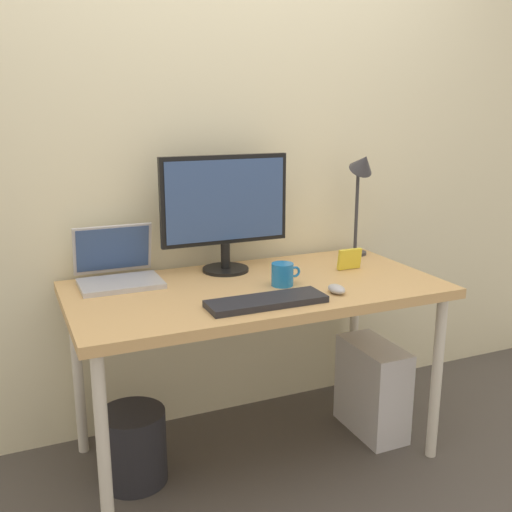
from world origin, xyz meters
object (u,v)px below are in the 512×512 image
at_px(monitor, 225,206).
at_px(keyboard, 266,301).
at_px(laptop, 117,269).
at_px(wastebasket, 133,446).
at_px(coffee_mug, 283,274).
at_px(computer_tower, 372,388).
at_px(desk_lamp, 362,180).
at_px(desk, 256,300).
at_px(mouse, 337,289).
at_px(photo_frame, 349,259).

height_order(monitor, keyboard, monitor).
distance_m(laptop, wastebasket, 0.71).
height_order(monitor, coffee_mug, monitor).
bearing_deg(keyboard, computer_tower, 17.61).
height_order(laptop, coffee_mug, laptop).
xyz_separation_m(computer_tower, wastebasket, (-1.08, 0.05, -0.06)).
bearing_deg(keyboard, laptop, 131.53).
bearing_deg(monitor, computer_tower, -25.11).
height_order(desk_lamp, wastebasket, desk_lamp).
relative_size(desk, monitor, 2.64).
height_order(desk, desk_lamp, desk_lamp).
bearing_deg(desk_lamp, mouse, -130.70).
distance_m(monitor, computer_tower, 1.06).
height_order(desk, laptop, laptop).
bearing_deg(wastebasket, coffee_mug, -5.95).
height_order(desk_lamp, mouse, desk_lamp).
relative_size(photo_frame, wastebasket, 0.37).
height_order(laptop, keyboard, laptop).
distance_m(monitor, photo_frame, 0.59).
relative_size(laptop, coffee_mug, 2.60).
xyz_separation_m(monitor, desk_lamp, (0.68, 0.00, 0.08)).
bearing_deg(photo_frame, desk, -174.01).
bearing_deg(monitor, keyboard, -92.72).
height_order(desk_lamp, keyboard, desk_lamp).
height_order(desk_lamp, photo_frame, desk_lamp).
bearing_deg(mouse, monitor, 120.92).
bearing_deg(coffee_mug, computer_tower, 1.18).
bearing_deg(desk_lamp, wastebasket, -168.96).
height_order(laptop, wastebasket, laptop).
bearing_deg(laptop, desk_lamp, -0.89).
distance_m(desk_lamp, keyboard, 0.92).
bearing_deg(wastebasket, photo_frame, 1.86).
xyz_separation_m(photo_frame, computer_tower, (0.09, -0.09, -0.59)).
distance_m(monitor, coffee_mug, 0.40).
bearing_deg(mouse, wastebasket, 162.59).
distance_m(monitor, desk_lamp, 0.68).
xyz_separation_m(laptop, wastebasket, (-0.02, -0.24, -0.66)).
distance_m(desk, mouse, 0.34).
relative_size(mouse, computer_tower, 0.21).
distance_m(desk_lamp, coffee_mug, 0.69).
bearing_deg(keyboard, coffee_mug, 50.16).
distance_m(photo_frame, wastebasket, 1.18).
relative_size(photo_frame, computer_tower, 0.26).
bearing_deg(mouse, desk_lamp, 49.30).
bearing_deg(coffee_mug, laptop, 152.62).
distance_m(laptop, photo_frame, 0.99).
xyz_separation_m(desk, keyboard, (-0.06, -0.23, 0.07)).
distance_m(coffee_mug, photo_frame, 0.38).
height_order(laptop, photo_frame, laptop).
relative_size(keyboard, photo_frame, 4.00).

